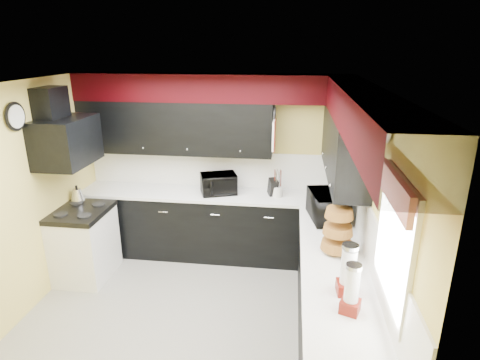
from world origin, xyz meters
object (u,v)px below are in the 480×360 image
Objects in this scene: utensil_crock at (277,191)px; kettle at (77,195)px; toaster_oven at (219,184)px; knife_block at (273,187)px; microwave at (328,206)px.

utensil_crock is 2.61m from kettle.
toaster_oven is at bearing 14.50° from kettle.
kettle is at bearing 171.43° from knife_block.
toaster_oven reaches higher than utensil_crock.
toaster_oven is at bearing 53.50° from microwave.
toaster_oven is 0.81× the size of microwave.
utensil_crock is 0.60× the size of knife_block.
kettle is at bearing 174.71° from toaster_oven.
knife_block is at bearing -19.38° from toaster_oven.
kettle is (-2.51, -0.47, -0.05)m from knife_block.
microwave is 4.12× the size of utensil_crock.
utensil_crock is at bearing 32.18° from microwave.
utensil_crock is at bearing -41.89° from knife_block.
toaster_oven is 2.02× the size of knife_block.
knife_block is (0.73, 0.01, -0.02)m from toaster_oven.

